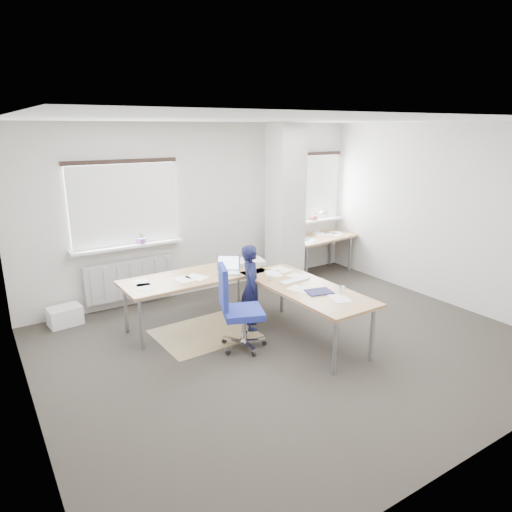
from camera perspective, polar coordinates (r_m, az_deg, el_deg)
ground at (r=6.04m, az=4.41°, el=-11.02°), size 6.00×6.00×0.00m
room_shell at (r=5.94m, az=3.54°, el=6.36°), size 6.04×5.04×2.82m
floor_mat at (r=6.36m, az=-6.49°, el=-9.57°), size 1.30×1.12×0.01m
white_crate at (r=7.09m, az=-22.78°, el=-6.90°), size 0.48×0.36×0.27m
desk_main at (r=6.17m, az=-0.70°, el=-3.38°), size 2.45×2.61×0.96m
desk_side at (r=8.70m, az=7.91°, el=2.15°), size 1.47×0.86×1.22m
task_chair at (r=5.82m, az=-2.03°, el=-8.70°), size 0.64×0.62×1.11m
person at (r=6.27m, az=-0.59°, el=-3.94°), size 0.44×0.52×1.20m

